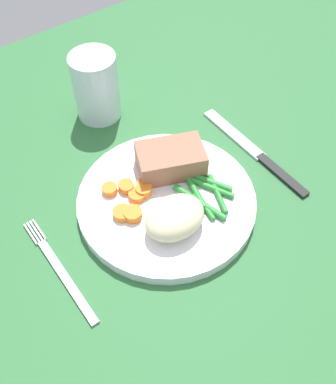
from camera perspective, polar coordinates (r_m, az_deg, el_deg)
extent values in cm
cube|color=#2D6B38|center=(60.21, -0.77, -1.59)|extent=(120.00, 90.00, 2.00)
cylinder|color=white|center=(58.35, 0.00, -1.08)|extent=(23.13, 23.13, 1.60)
cube|color=#936047|center=(59.38, 0.33, 4.12)|extent=(10.20, 8.52, 3.60)
ellipsoid|color=beige|center=(53.45, 0.86, -3.26)|extent=(7.69, 5.94, 3.89)
cylinder|color=orange|center=(55.84, -5.81, -2.75)|extent=(2.35, 2.35, 0.97)
cylinder|color=orange|center=(55.59, -4.51, -2.81)|extent=(2.34, 2.34, 1.12)
cylinder|color=orange|center=(57.70, -3.11, 0.22)|extent=(2.09, 2.09, 1.17)
cylinder|color=orange|center=(57.47, -3.98, -0.38)|extent=(2.18, 2.18, 0.87)
cylinder|color=orange|center=(58.18, -3.04, 0.76)|extent=(2.02, 2.02, 1.09)
cylinder|color=orange|center=(58.27, -5.29, 0.61)|extent=(1.93, 1.93, 1.02)
cylinder|color=orange|center=(58.32, -7.43, 0.33)|extent=(2.00, 2.00, 0.97)
cylinder|color=orange|center=(58.45, -5.38, 0.74)|extent=(1.99, 1.99, 0.93)
cylinder|color=#2D8C38|center=(59.08, 4.78, 1.52)|extent=(4.17, 6.93, 0.87)
cylinder|color=#2D8C38|center=(56.96, 4.31, -1.22)|extent=(1.82, 6.10, 0.73)
cylinder|color=#2D8C38|center=(57.50, 3.58, -0.42)|extent=(3.32, 6.00, 0.74)
cylinder|color=#2D8C38|center=(56.81, 4.01, -1.29)|extent=(2.78, 7.99, 0.85)
cylinder|color=#2D8C38|center=(58.63, 4.55, 0.94)|extent=(4.40, 7.97, 0.77)
cylinder|color=#2D8C38|center=(57.93, 6.33, -0.20)|extent=(2.92, 6.12, 0.72)
cylinder|color=#2D8C38|center=(58.48, 3.02, 0.95)|extent=(2.82, 8.03, 0.86)
cube|color=silver|center=(54.26, -12.74, -10.94)|extent=(1.00, 13.00, 0.40)
cube|color=silver|center=(58.65, -17.08, -5.19)|extent=(0.24, 3.60, 0.40)
cube|color=silver|center=(58.68, -16.74, -5.00)|extent=(0.24, 3.60, 0.40)
cube|color=silver|center=(58.72, -16.40, -4.82)|extent=(0.24, 3.60, 0.40)
cube|color=silver|center=(58.75, -16.06, -4.63)|extent=(0.24, 3.60, 0.40)
cube|color=black|center=(63.77, 14.29, 2.08)|extent=(1.30, 9.00, 0.64)
cube|color=silver|center=(67.95, 8.35, 7.32)|extent=(1.70, 12.00, 0.40)
cylinder|color=silver|center=(68.38, -9.15, 13.10)|extent=(6.76, 6.76, 10.27)
cylinder|color=silver|center=(70.41, -8.82, 11.08)|extent=(6.22, 6.22, 3.87)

